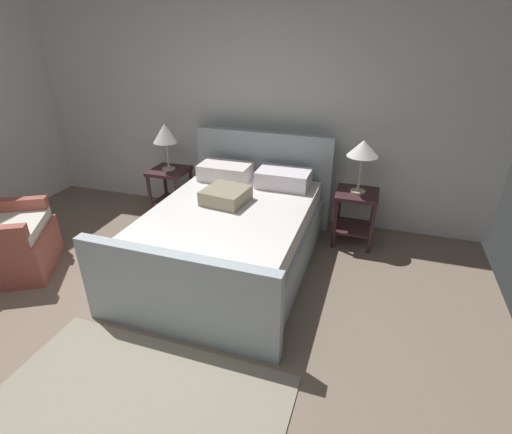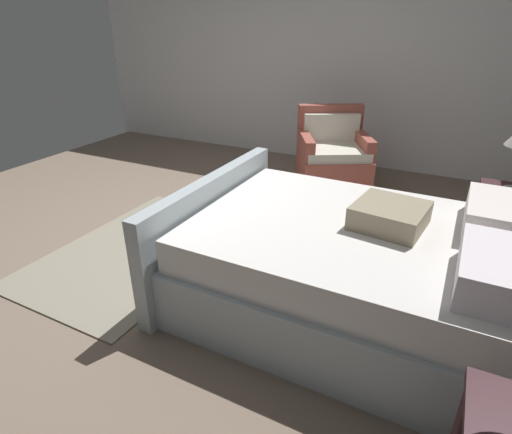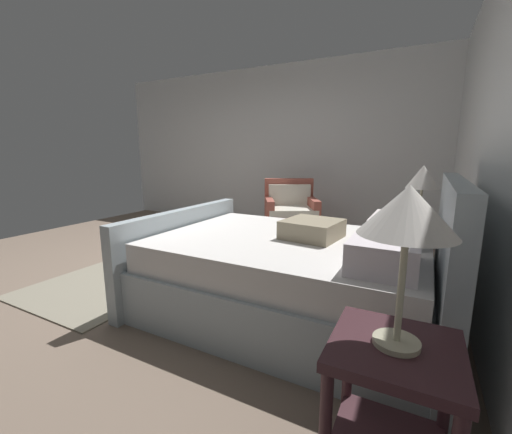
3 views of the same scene
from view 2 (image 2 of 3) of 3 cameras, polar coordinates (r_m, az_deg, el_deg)
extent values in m
cube|color=#786556|center=(3.76, -12.04, -2.91)|extent=(5.59, 5.94, 0.02)
cube|color=silver|center=(5.82, 5.15, 21.79)|extent=(0.12, 6.06, 2.74)
cube|color=#A1AEB4|center=(2.79, 13.16, -9.02)|extent=(1.54, 2.05, 0.40)
cube|color=#A1AEB4|center=(3.06, -5.94, -1.18)|extent=(1.62, 0.13, 0.76)
cube|color=silver|center=(2.63, 13.83, -3.45)|extent=(1.45, 1.99, 0.22)
cube|color=silver|center=(2.82, 30.55, 0.13)|extent=(0.57, 0.37, 0.18)
cube|color=silver|center=(2.21, 30.74, -6.60)|extent=(0.57, 0.37, 0.18)
cube|color=gray|center=(2.61, 17.97, 0.23)|extent=(0.45, 0.45, 0.14)
cylinder|color=#3C2026|center=(2.00, 26.02, -25.34)|extent=(0.04, 0.04, 0.56)
cube|color=#3C2026|center=(3.78, 30.56, -2.82)|extent=(0.40, 0.40, 0.02)
cylinder|color=#3C2026|center=(3.89, 28.08, 0.22)|extent=(0.04, 0.04, 0.56)
cylinder|color=#3C2026|center=(3.55, 28.01, -2.15)|extent=(0.04, 0.04, 0.56)
cube|color=#A25043|center=(4.69, 10.46, 6.00)|extent=(0.98, 0.98, 0.42)
cube|color=silver|center=(4.61, 10.72, 9.04)|extent=(0.90, 0.90, 0.10)
cube|color=#A25043|center=(4.85, 10.15, 12.25)|extent=(0.45, 0.69, 0.48)
cube|color=silver|center=(4.77, 10.34, 11.72)|extent=(0.38, 0.59, 0.36)
cube|color=#A25043|center=(4.53, 6.90, 9.82)|extent=(0.62, 0.40, 0.22)
cube|color=#A25043|center=(4.67, 14.55, 9.66)|extent=(0.62, 0.40, 0.22)
cube|color=gray|center=(3.62, -15.50, -4.27)|extent=(1.94, 1.26, 0.01)
camera|label=1|loc=(3.68, -52.63, 23.67)|focal=27.13mm
camera|label=3|loc=(0.67, 84.58, -53.18)|focal=22.73mm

